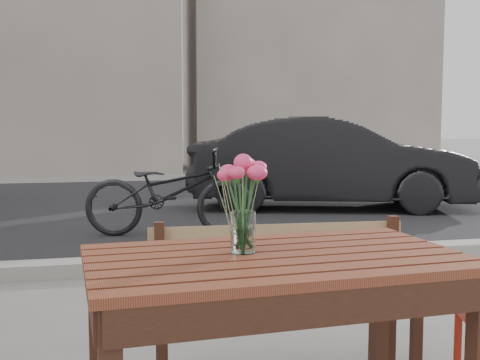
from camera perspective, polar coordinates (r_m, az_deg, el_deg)
The scene contains 7 objects.
street at distance 7.21m, azimuth -6.12°, elevation -4.28°, with size 30.00×8.12×0.12m.
backdrop_buildings at distance 16.59m, azimuth -9.29°, elevation 13.55°, with size 15.50×4.00×8.00m.
main_table at distance 2.12m, azimuth 3.41°, elevation -10.51°, with size 1.33×0.84×0.79m.
main_bench at distance 2.94m, azimuth 4.06°, elevation -9.59°, with size 1.30×0.45×0.80m.
main_vase at distance 2.08m, azimuth 0.30°, elevation -1.11°, with size 0.19×0.19×0.34m.
parked_car at distance 8.84m, azimuth 8.52°, elevation 1.63°, with size 1.41×4.03×1.33m, color black.
bicycle at distance 6.62m, azimuth -6.70°, elevation -1.14°, with size 0.65×1.86×0.98m, color black.
Camera 1 is at (-0.77, -2.00, 1.24)m, focal length 45.00 mm.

